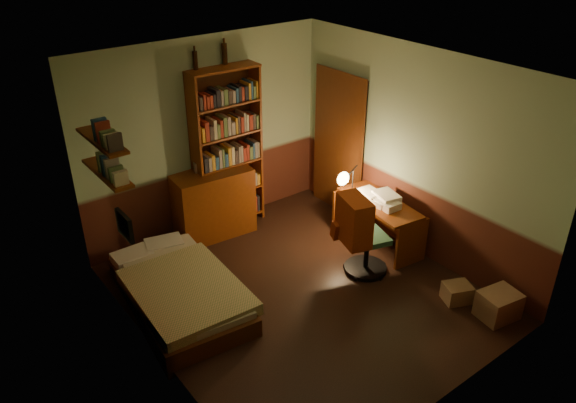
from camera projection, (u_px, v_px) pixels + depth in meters
floor at (301, 294)px, 6.51m from camera, size 3.50×4.00×0.02m
ceiling at (304, 70)px, 5.26m from camera, size 3.50×4.00×0.02m
wall_back at (206, 137)px, 7.29m from camera, size 3.50×0.02×2.60m
wall_left at (147, 250)px, 4.94m from camera, size 0.02×4.00×2.60m
wall_right at (415, 153)px, 6.83m from camera, size 0.02×4.00×2.60m
wall_front at (460, 286)px, 4.48m from camera, size 3.50×0.02×2.60m
doorway at (340, 144)px, 7.86m from camera, size 0.06×0.90×2.00m
door_trim at (338, 145)px, 7.84m from camera, size 0.02×0.98×2.08m
bed at (178, 282)px, 6.22m from camera, size 1.22×2.01×0.57m
dresser at (213, 203)px, 7.46m from camera, size 1.07×0.60×0.92m
mini_stereo at (203, 165)px, 7.28m from camera, size 0.28×0.25×0.13m
bookshelf at (227, 151)px, 7.39m from camera, size 0.96×0.33×2.21m
bottle_left at (195, 60)px, 6.72m from camera, size 0.06×0.06×0.22m
bottle_right at (225, 54)px, 6.93m from camera, size 0.08×0.08×0.26m
desk at (378, 223)px, 7.27m from camera, size 0.65×1.25×0.64m
paper_stack at (386, 198)px, 7.06m from camera, size 0.31×0.38×0.13m
desk_lamp at (353, 173)px, 7.18m from camera, size 0.23×0.23×0.60m
office_chair at (368, 232)px, 6.64m from camera, size 0.66×0.61×1.09m
red_jacket at (356, 176)px, 6.09m from camera, size 0.36×0.53×0.57m
wall_shelf_lower at (107, 173)px, 5.63m from camera, size 0.20×0.90×0.03m
wall_shelf_upper at (102, 141)px, 5.47m from camera, size 0.20×0.90×0.03m
framed_picture at (125, 226)px, 5.41m from camera, size 0.04×0.32×0.26m
cardboard_box_a at (498, 305)px, 6.07m from camera, size 0.46×0.40×0.31m
cardboard_box_b at (457, 293)px, 6.34m from camera, size 0.37×0.34×0.21m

